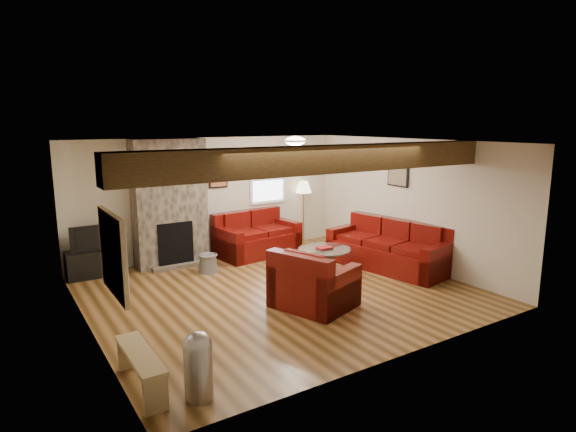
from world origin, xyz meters
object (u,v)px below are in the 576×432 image
at_px(loveseat, 257,234).
at_px(armchair_red, 314,278).
at_px(tv_cabinet, 95,263).
at_px(floor_lamp, 303,190).
at_px(sofa_three, 388,245).
at_px(television, 93,237).
at_px(coffee_table, 324,261).

distance_m(loveseat, armchair_red, 3.15).
bearing_deg(tv_cabinet, armchair_red, -52.80).
relative_size(loveseat, floor_lamp, 1.17).
distance_m(sofa_three, floor_lamp, 2.64).
bearing_deg(sofa_three, floor_lamp, 176.07).
relative_size(sofa_three, loveseat, 1.38).
distance_m(television, floor_lamp, 4.66).
distance_m(loveseat, television, 3.27).
height_order(loveseat, television, television).
height_order(sofa_three, tv_cabinet, sofa_three).
bearing_deg(loveseat, tv_cabinet, 167.49).
bearing_deg(television, coffee_table, -30.38).
xyz_separation_m(coffee_table, television, (-3.67, 2.15, 0.50)).
bearing_deg(armchair_red, tv_cabinet, 17.53).
distance_m(armchair_red, tv_cabinet, 4.24).
height_order(armchair_red, tv_cabinet, armchair_red).
bearing_deg(sofa_three, loveseat, -153.68).
distance_m(coffee_table, tv_cabinet, 4.26).
bearing_deg(tv_cabinet, loveseat, -5.28).
height_order(sofa_three, coffee_table, sofa_three).
height_order(tv_cabinet, floor_lamp, floor_lamp).
bearing_deg(loveseat, television, 167.49).
bearing_deg(coffee_table, armchair_red, -132.26).
height_order(loveseat, tv_cabinet, loveseat).
bearing_deg(coffee_table, floor_lamp, 65.58).
relative_size(armchair_red, floor_lamp, 0.76).
distance_m(armchair_red, coffee_table, 1.66).
xyz_separation_m(tv_cabinet, floor_lamp, (4.63, -0.03, 1.01)).
relative_size(armchair_red, tv_cabinet, 1.11).
bearing_deg(coffee_table, loveseat, 102.88).
xyz_separation_m(coffee_table, tv_cabinet, (-3.67, 2.15, 0.01)).
relative_size(coffee_table, television, 1.19).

